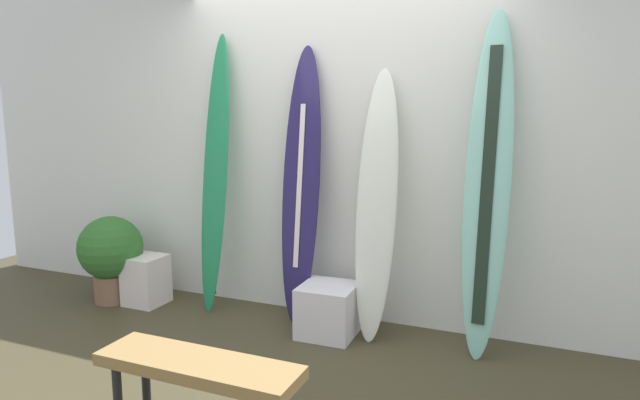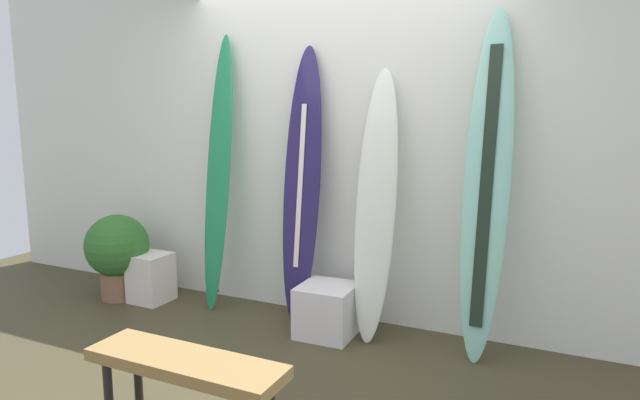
# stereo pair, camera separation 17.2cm
# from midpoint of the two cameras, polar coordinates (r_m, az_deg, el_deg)

# --- Properties ---
(ground) EXTENTS (8.00, 8.00, 0.04)m
(ground) POSITION_cam_midpoint_polar(r_m,az_deg,el_deg) (3.41, -7.42, -18.98)
(ground) COLOR #403924
(wall_back) EXTENTS (7.20, 0.20, 2.80)m
(wall_back) POSITION_cam_midpoint_polar(r_m,az_deg,el_deg) (4.18, 1.19, 6.65)
(wall_back) COLOR silver
(wall_back) RESTS_ON ground
(surfboard_emerald) EXTENTS (0.24, 0.36, 2.21)m
(surfboard_emerald) POSITION_cam_midpoint_polar(r_m,az_deg,el_deg) (4.39, -12.14, 2.41)
(surfboard_emerald) COLOR #1F824E
(surfboard_emerald) RESTS_ON ground
(surfboard_navy) EXTENTS (0.30, 0.33, 2.09)m
(surfboard_navy) POSITION_cam_midpoint_polar(r_m,az_deg,el_deg) (4.05, -3.24, 1.48)
(surfboard_navy) COLOR #231B4D
(surfboard_navy) RESTS_ON ground
(surfboard_ivory) EXTENTS (0.31, 0.42, 1.90)m
(surfboard_ivory) POSITION_cam_midpoint_polar(r_m,az_deg,el_deg) (3.78, 4.72, -0.72)
(surfboard_ivory) COLOR silver
(surfboard_ivory) RESTS_ON ground
(surfboard_seafoam) EXTENTS (0.30, 0.41, 2.25)m
(surfboard_seafoam) POSITION_cam_midpoint_polar(r_m,az_deg,el_deg) (3.61, 16.01, 1.26)
(surfboard_seafoam) COLOR #88CCB8
(surfboard_seafoam) RESTS_ON ground
(display_block_left) EXTENTS (0.40, 0.40, 0.37)m
(display_block_left) POSITION_cam_midpoint_polar(r_m,az_deg,el_deg) (3.95, -0.39, -11.57)
(display_block_left) COLOR silver
(display_block_left) RESTS_ON ground
(display_block_center) EXTENTS (0.30, 0.30, 0.41)m
(display_block_center) POSITION_cam_midpoint_polar(r_m,az_deg,el_deg) (4.81, -18.93, -8.02)
(display_block_center) COLOR silver
(display_block_center) RESTS_ON ground
(potted_plant) EXTENTS (0.53, 0.53, 0.73)m
(potted_plant) POSITION_cam_midpoint_polar(r_m,az_deg,el_deg) (4.91, -22.20, -5.21)
(potted_plant) COLOR #856049
(potted_plant) RESTS_ON ground
(bench) EXTENTS (1.01, 0.29, 0.45)m
(bench) POSITION_cam_midpoint_polar(r_m,az_deg,el_deg) (2.73, -14.61, -17.23)
(bench) COLOR olive
(bench) RESTS_ON ground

